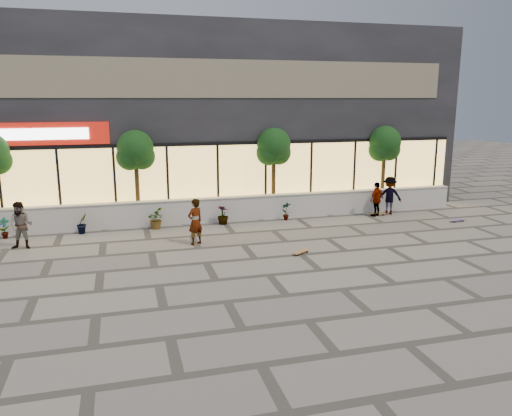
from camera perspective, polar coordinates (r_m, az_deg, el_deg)
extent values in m
plane|color=gray|center=(15.08, 1.52, -7.68)|extent=(80.00, 80.00, 0.00)
cube|color=beige|center=(21.47, -3.84, -0.19)|extent=(22.00, 0.35, 1.00)
cube|color=#B2AFA8|center=(21.37, -3.86, 1.17)|extent=(22.00, 0.42, 0.04)
cube|color=black|center=(26.39, -6.37, 10.33)|extent=(24.00, 9.00, 8.50)
cube|color=#E5B85B|center=(22.19, -4.39, 3.37)|extent=(23.04, 0.05, 3.00)
cube|color=black|center=(21.97, -4.44, 7.35)|extent=(23.04, 0.08, 0.15)
cube|color=#AA160C|center=(21.72, -23.08, 7.80)|extent=(5.00, 0.10, 0.90)
cube|color=white|center=(21.65, -23.10, 7.79)|extent=(3.40, 0.06, 0.45)
cube|color=brown|center=(21.93, -4.58, 14.53)|extent=(21.60, 0.05, 1.60)
imported|color=#143611|center=(21.03, -26.86, -2.07)|extent=(0.43, 0.29, 0.81)
imported|color=#143611|center=(20.63, -19.24, -1.67)|extent=(0.57, 0.57, 0.81)
imported|color=#143611|center=(20.60, -11.46, -1.23)|extent=(0.68, 0.77, 0.81)
imported|color=#143611|center=(20.95, -3.81, -0.78)|extent=(0.64, 0.64, 0.81)
imported|color=#143611|center=(21.66, 3.47, -0.33)|extent=(0.46, 0.35, 0.81)
cylinder|color=#413017|center=(21.56, -13.42, 2.58)|extent=(0.18, 0.18, 3.24)
sphere|color=#143611|center=(21.36, -13.63, 6.67)|extent=(1.50, 1.50, 1.50)
sphere|color=#143611|center=(21.34, -14.25, 5.66)|extent=(1.10, 1.10, 1.10)
sphere|color=#143611|center=(21.45, -12.92, 5.77)|extent=(1.10, 1.10, 1.10)
cylinder|color=#413017|center=(22.54, 2.02, 3.33)|extent=(0.18, 0.18, 3.24)
sphere|color=#143611|center=(22.34, 2.05, 7.25)|extent=(1.50, 1.50, 1.50)
sphere|color=#143611|center=(22.26, 1.46, 6.31)|extent=(1.10, 1.10, 1.10)
sphere|color=#143611|center=(22.50, 2.61, 6.36)|extent=(1.10, 1.10, 1.10)
cylinder|color=#413017|center=(24.71, 14.32, 3.76)|extent=(0.18, 0.18, 3.24)
sphere|color=#143611|center=(24.53, 14.51, 7.33)|extent=(1.50, 1.50, 1.50)
sphere|color=#143611|center=(24.40, 14.01, 6.48)|extent=(1.10, 1.10, 1.10)
sphere|color=#143611|center=(24.73, 14.92, 6.51)|extent=(1.10, 1.10, 1.10)
imported|color=white|center=(18.06, -6.96, -1.56)|extent=(0.73, 0.65, 1.69)
imported|color=#9C8F64|center=(19.24, -25.26, -1.82)|extent=(0.93, 0.79, 1.69)
imported|color=white|center=(22.88, 13.63, 0.97)|extent=(0.98, 0.75, 1.55)
imported|color=maroon|center=(23.43, 14.99, 1.38)|extent=(1.26, 0.97, 1.72)
cube|color=olive|center=(17.10, 5.20, -4.97)|extent=(0.76, 0.58, 0.02)
cylinder|color=black|center=(17.34, 5.49, -4.92)|extent=(0.06, 0.05, 0.06)
cylinder|color=black|center=(17.26, 5.86, -5.01)|extent=(0.06, 0.05, 0.06)
cylinder|color=black|center=(16.98, 4.52, -5.28)|extent=(0.06, 0.05, 0.06)
cylinder|color=black|center=(16.90, 4.89, -5.38)|extent=(0.06, 0.05, 0.06)
cube|color=brown|center=(23.22, 13.77, -0.62)|extent=(0.78, 0.39, 0.02)
cylinder|color=black|center=(23.35, 14.28, -0.71)|extent=(0.06, 0.04, 0.05)
cylinder|color=black|center=(23.22, 14.36, -0.79)|extent=(0.06, 0.04, 0.05)
cylinder|color=black|center=(23.25, 13.17, -0.71)|extent=(0.06, 0.04, 0.05)
cylinder|color=black|center=(23.12, 13.24, -0.79)|extent=(0.06, 0.04, 0.05)
cube|color=#6A5297|center=(23.08, 22.07, -1.25)|extent=(0.82, 0.31, 0.02)
cylinder|color=black|center=(23.31, 22.36, -1.29)|extent=(0.06, 0.04, 0.06)
cylinder|color=black|center=(23.21, 22.61, -1.37)|extent=(0.06, 0.04, 0.06)
cylinder|color=black|center=(22.97, 21.50, -1.42)|extent=(0.06, 0.04, 0.06)
cylinder|color=black|center=(22.87, 21.75, -1.49)|extent=(0.06, 0.04, 0.06)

